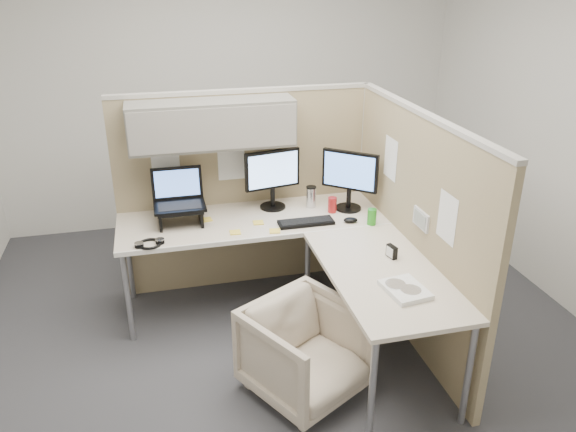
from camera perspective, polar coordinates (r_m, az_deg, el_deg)
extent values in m
plane|color=#343438|center=(4.15, -0.53, -12.30)|extent=(4.50, 4.50, 0.00)
cube|color=tan|center=(4.53, -4.43, 2.41)|extent=(2.00, 0.05, 1.60)
cube|color=#A8A399|center=(4.30, -4.78, 12.57)|extent=(2.00, 0.06, 0.03)
cube|color=slate|center=(4.17, -7.78, 9.31)|extent=(1.20, 0.34, 0.34)
cube|color=gray|center=(4.00, -7.48, 8.71)|extent=(1.18, 0.01, 0.30)
plane|color=white|center=(4.34, -12.39, 5.84)|extent=(0.26, 0.00, 0.26)
plane|color=white|center=(4.40, -5.78, 5.56)|extent=(0.26, 0.00, 0.26)
cube|color=tan|center=(3.94, 12.62, -1.54)|extent=(0.05, 2.00, 1.60)
cube|color=#A8A399|center=(3.67, 13.76, 10.02)|extent=(0.06, 2.00, 0.03)
cube|color=#A8A399|center=(4.78, 7.48, 3.44)|extent=(0.06, 0.06, 1.60)
cube|color=silver|center=(3.74, 13.43, -0.32)|extent=(0.02, 0.20, 0.12)
cube|color=gray|center=(3.74, 13.24, -0.34)|extent=(0.00, 0.16, 0.09)
plane|color=white|center=(4.12, 10.38, 5.78)|extent=(0.00, 0.26, 0.26)
plane|color=white|center=(3.45, 15.86, -0.18)|extent=(0.00, 0.26, 0.26)
cube|color=beige|center=(4.23, -3.56, -0.40)|extent=(2.00, 0.68, 0.03)
cube|color=beige|center=(3.56, 9.64, -5.75)|extent=(0.68, 1.30, 0.03)
cube|color=white|center=(3.93, -2.66, -2.37)|extent=(2.00, 0.02, 0.03)
cylinder|color=gray|center=(4.11, -15.94, -7.96)|extent=(0.04, 0.04, 0.70)
cylinder|color=gray|center=(4.61, -15.84, -4.24)|extent=(0.04, 0.04, 0.70)
cylinder|color=gray|center=(3.22, 8.55, -17.23)|extent=(0.04, 0.04, 0.70)
cylinder|color=gray|center=(3.45, 17.85, -15.09)|extent=(0.04, 0.04, 0.70)
cylinder|color=gray|center=(4.22, 1.99, -6.02)|extent=(0.04, 0.04, 0.70)
imported|color=beige|center=(3.53, 1.82, -13.16)|extent=(0.84, 0.83, 0.65)
cylinder|color=black|center=(4.40, -1.56, 0.96)|extent=(0.20, 0.20, 0.02)
cylinder|color=black|center=(4.37, -1.57, 1.96)|extent=(0.04, 0.04, 0.15)
cube|color=black|center=(4.29, -1.60, 4.75)|extent=(0.44, 0.12, 0.30)
cube|color=#8BB5F0|center=(4.28, -1.50, 4.67)|extent=(0.39, 0.08, 0.26)
cylinder|color=black|center=(4.40, 6.14, 0.82)|extent=(0.20, 0.20, 0.02)
cylinder|color=black|center=(4.37, 6.18, 1.82)|extent=(0.04, 0.04, 0.15)
cube|color=black|center=(4.29, 6.32, 4.61)|extent=(0.36, 0.31, 0.30)
cube|color=#5A92F5|center=(4.28, 6.22, 4.53)|extent=(0.31, 0.26, 0.26)
cube|color=black|center=(4.15, -10.92, 0.74)|extent=(0.33, 0.26, 0.02)
cube|color=black|center=(4.17, -12.87, -0.17)|extent=(0.02, 0.24, 0.13)
cube|color=black|center=(4.18, -8.86, 0.22)|extent=(0.02, 0.24, 0.13)
cube|color=black|center=(4.14, -10.94, 0.97)|extent=(0.37, 0.26, 0.02)
cube|color=black|center=(4.24, -11.22, 3.35)|extent=(0.37, 0.06, 0.24)
cube|color=#598CF2|center=(4.24, -11.21, 3.29)|extent=(0.33, 0.04, 0.19)
cube|color=black|center=(4.12, 1.84, -0.65)|extent=(0.41, 0.14, 0.02)
ellipsoid|color=black|center=(4.17, 6.38, -0.41)|extent=(0.11, 0.09, 0.04)
cylinder|color=silver|center=(4.39, 2.36, 1.90)|extent=(0.08, 0.08, 0.16)
cylinder|color=black|center=(4.36, 2.37, 2.94)|extent=(0.08, 0.08, 0.01)
cylinder|color=#268C1E|center=(4.14, 8.51, -0.08)|extent=(0.07, 0.07, 0.12)
cylinder|color=#B21E1E|center=(4.32, 4.52, 1.14)|extent=(0.07, 0.07, 0.12)
cube|color=yellow|center=(4.01, -1.35, -1.52)|extent=(0.09, 0.09, 0.01)
cube|color=yellow|center=(4.23, -8.28, -0.37)|extent=(0.09, 0.09, 0.01)
cube|color=yellow|center=(4.00, -5.39, -1.66)|extent=(0.08, 0.08, 0.01)
cube|color=yellow|center=(4.14, -3.04, -0.67)|extent=(0.08, 0.08, 0.01)
torus|color=black|center=(3.92, -13.87, -2.76)|extent=(0.19, 0.19, 0.02)
cylinder|color=black|center=(3.91, -14.89, -2.87)|extent=(0.06, 0.06, 0.03)
cylinder|color=black|center=(3.93, -12.88, -2.51)|extent=(0.06, 0.06, 0.03)
cube|color=white|center=(3.35, 11.82, -7.34)|extent=(0.25, 0.30, 0.03)
cylinder|color=silver|center=(3.33, 12.37, -7.31)|extent=(0.12, 0.12, 0.00)
cylinder|color=silver|center=(3.36, 10.86, -6.76)|extent=(0.12, 0.12, 0.00)
cube|color=black|center=(3.70, 10.50, -3.58)|extent=(0.05, 0.09, 0.08)
cube|color=white|center=(3.69, 10.27, -3.64)|extent=(0.02, 0.06, 0.07)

